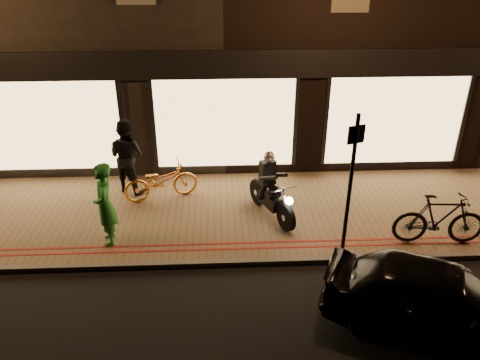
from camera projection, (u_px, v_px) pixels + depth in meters
name	position (u px, v px, depth m)	size (l,w,h in m)	color
ground	(230.00, 267.00, 9.43)	(90.00, 90.00, 0.00)	black
sidewalk	(227.00, 213.00, 11.18)	(50.00, 4.00, 0.12)	brown
kerb_stone	(230.00, 263.00, 9.45)	(50.00, 0.14, 0.12)	#59544C
red_kerb_lines	(229.00, 246.00, 9.86)	(50.00, 0.26, 0.01)	maroon
motorcycle	(271.00, 192.00, 10.71)	(0.93, 1.82, 1.59)	black
sign_post	(351.00, 180.00, 8.93)	(0.34, 0.14, 3.00)	black
bicycle_gold	(161.00, 181.00, 11.50)	(0.63, 1.82, 0.96)	orange
bicycle_dark	(439.00, 219.00, 9.73)	(0.54, 1.93, 1.16)	black
person_green	(105.00, 205.00, 9.60)	(0.67, 0.44, 1.83)	#217C29
person_dark	(127.00, 156.00, 11.66)	(0.93, 0.73, 1.92)	black
parked_car	(438.00, 299.00, 7.65)	(1.50, 3.73, 1.27)	black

